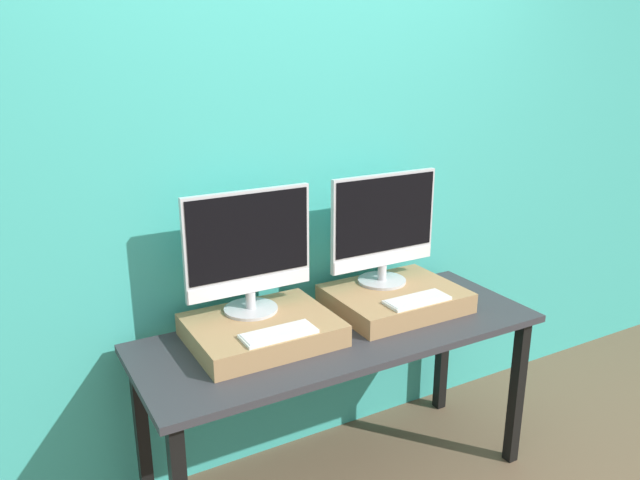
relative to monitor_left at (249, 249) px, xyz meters
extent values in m
cube|color=teal|center=(0.32, 0.21, 0.21)|extent=(8.00, 0.04, 2.60)
cube|color=#2D2D33|center=(0.32, -0.17, -0.36)|extent=(1.68, 0.63, 0.03)
cube|color=black|center=(1.10, -0.43, -0.74)|extent=(0.05, 0.05, 0.72)
cube|color=black|center=(-0.46, 0.08, -0.74)|extent=(0.05, 0.05, 0.72)
cube|color=black|center=(1.10, 0.08, -0.74)|extent=(0.05, 0.05, 0.72)
cube|color=#99754C|center=(0.00, -0.10, -0.30)|extent=(0.56, 0.44, 0.09)
cylinder|color=#B2B2B7|center=(0.00, 0.00, -0.26)|extent=(0.22, 0.22, 0.01)
cylinder|color=#B2B2B7|center=(0.00, 0.00, -0.21)|extent=(0.04, 0.04, 0.07)
cube|color=#B2B2B7|center=(0.00, 0.00, 0.03)|extent=(0.53, 0.02, 0.42)
cube|color=black|center=(0.00, -0.01, 0.06)|extent=(0.50, 0.00, 0.33)
cube|color=silver|center=(0.00, -0.01, -0.15)|extent=(0.52, 0.00, 0.06)
cube|color=silver|center=(0.00, -0.26, -0.26)|extent=(0.28, 0.11, 0.01)
cube|color=silver|center=(0.00, -0.26, -0.25)|extent=(0.27, 0.10, 0.00)
cube|color=#99754C|center=(0.64, -0.10, -0.30)|extent=(0.56, 0.44, 0.09)
cylinder|color=#B2B2B7|center=(0.64, 0.00, -0.26)|extent=(0.22, 0.22, 0.01)
cylinder|color=#B2B2B7|center=(0.64, 0.00, -0.21)|extent=(0.04, 0.04, 0.07)
cube|color=#B2B2B7|center=(0.64, 0.00, 0.03)|extent=(0.53, 0.02, 0.42)
cube|color=black|center=(0.64, -0.01, 0.06)|extent=(0.50, 0.00, 0.33)
cube|color=silver|center=(0.64, -0.01, -0.15)|extent=(0.52, 0.00, 0.06)
cube|color=silver|center=(0.64, -0.26, -0.26)|extent=(0.28, 0.11, 0.01)
cube|color=silver|center=(0.64, -0.26, -0.25)|extent=(0.27, 0.10, 0.00)
camera|label=1|loc=(-0.89, -2.15, 0.77)|focal=35.00mm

